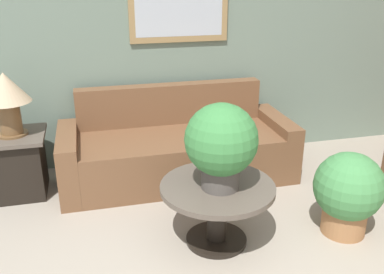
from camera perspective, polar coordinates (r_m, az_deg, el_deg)
The scene contains 7 objects.
wall_back at distance 4.49m, azimuth -3.56°, elevation 12.95°, with size 7.78×0.09×2.60m.
couch_main at distance 4.28m, azimuth -2.02°, elevation -1.63°, with size 2.27×0.88×0.88m.
coffee_table at distance 3.24m, azimuth 3.38°, elevation -8.52°, with size 0.86×0.86×0.49m.
side_table at distance 4.25m, azimuth -22.23°, elevation -3.34°, with size 0.55×0.55×0.59m.
table_lamp at distance 4.04m, azimuth -23.55°, elevation 5.24°, with size 0.41×0.41×0.57m.
potted_plant_on_table at distance 3.00m, azimuth 3.91°, elevation -0.80°, with size 0.52×0.52×0.63m.
potted_plant_floor at distance 3.56m, azimuth 20.09°, elevation -6.78°, with size 0.54×0.54×0.68m.
Camera 1 is at (-0.81, -1.25, 1.98)m, focal length 40.00 mm.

